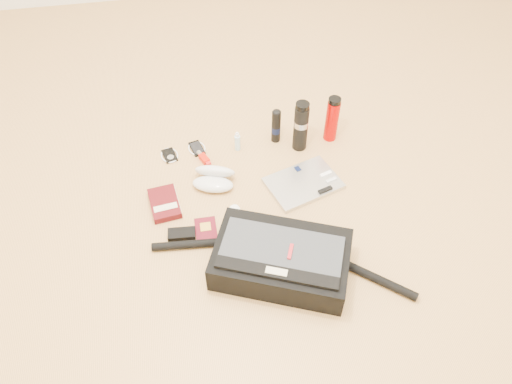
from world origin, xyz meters
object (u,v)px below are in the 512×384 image
(thermos_red, at_px, (332,119))
(laptop, at_px, (304,183))
(messenger_bag, at_px, (280,259))
(thermos_black, at_px, (301,126))
(book, at_px, (165,203))

(thermos_red, bearing_deg, laptop, -125.20)
(messenger_bag, relative_size, thermos_red, 4.08)
(laptop, height_order, thermos_red, thermos_red)
(thermos_black, bearing_deg, book, -158.35)
(book, height_order, thermos_black, thermos_black)
(book, bearing_deg, thermos_black, 14.20)
(laptop, bearing_deg, thermos_black, 63.24)
(book, relative_size, thermos_black, 0.75)
(messenger_bag, xyz_separation_m, thermos_black, (0.23, 0.65, 0.06))
(thermos_black, height_order, thermos_red, thermos_black)
(laptop, relative_size, thermos_red, 1.53)
(messenger_bag, bearing_deg, thermos_red, 83.15)
(thermos_black, distance_m, thermos_red, 0.16)
(thermos_red, bearing_deg, book, -160.01)
(messenger_bag, relative_size, laptop, 2.67)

